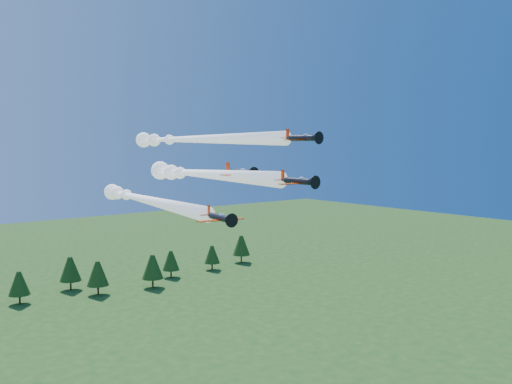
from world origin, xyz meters
TOP-DOWN VIEW (x-y plane):
  - plane_lead at (-0.46, 17.66)m, footprint 7.03×46.99m
  - plane_left at (-3.84, 33.82)m, footprint 13.73×61.18m
  - plane_right at (8.54, 34.12)m, footprint 7.53×61.24m
  - plane_slot at (0.92, 7.77)m, footprint 7.73×8.40m
  - treeline at (-2.09, 109.51)m, footprint 173.87×22.09m

SIDE VIEW (x-z plane):
  - treeline at x=-2.09m, z-range 0.93..12.45m
  - plane_left at x=-3.84m, z-range 36.53..40.23m
  - plane_lead at x=-0.46m, z-range 42.17..45.87m
  - plane_slot at x=0.92m, z-range 43.24..45.96m
  - plane_right at x=8.54m, z-range 48.57..52.27m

